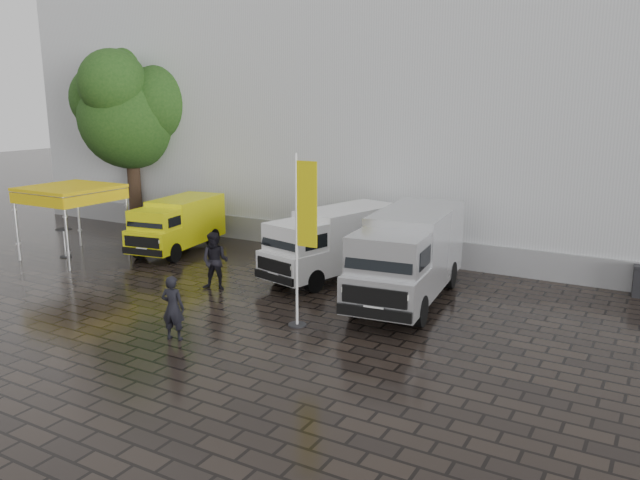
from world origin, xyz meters
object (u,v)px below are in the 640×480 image
at_px(cocktail_table, 65,243).
at_px(person_front, 173,308).
at_px(van_white, 333,244).
at_px(canopy_tent, 69,191).
at_px(flagpole, 302,233).
at_px(van_yellow, 177,226).
at_px(person_tent, 215,261).
at_px(van_silver, 408,258).

relative_size(cocktail_table, person_front, 0.66).
bearing_deg(cocktail_table, van_white, 14.92).
xyz_separation_m(van_white, person_front, (-0.75, -7.12, -0.32)).
height_order(canopy_tent, flagpole, flagpole).
xyz_separation_m(van_white, flagpole, (1.65, -4.69, 1.43)).
bearing_deg(cocktail_table, person_front, -24.21).
height_order(van_yellow, person_front, van_yellow).
xyz_separation_m(canopy_tent, flagpole, (11.71, -2.05, -0.01)).
bearing_deg(van_yellow, person_tent, -44.00).
height_order(van_white, flagpole, flagpole).
xyz_separation_m(van_yellow, van_white, (7.16, -0.07, 0.11)).
bearing_deg(person_front, flagpole, -149.73).
xyz_separation_m(person_front, person_tent, (-1.84, 3.95, 0.09)).
xyz_separation_m(van_yellow, person_front, (6.41, -7.19, -0.21)).
distance_m(van_yellow, person_tent, 5.61).
height_order(van_white, person_tent, van_white).
xyz_separation_m(flagpole, person_tent, (-4.24, 1.52, -1.66)).
xyz_separation_m(van_white, canopy_tent, (-10.06, -2.64, 1.44)).
relative_size(canopy_tent, person_front, 1.79).
relative_size(van_silver, person_front, 3.67).
bearing_deg(person_tent, van_white, 31.00).
bearing_deg(van_silver, flagpole, -120.90).
xyz_separation_m(cocktail_table, person_tent, (7.83, -0.39, 0.38)).
height_order(van_silver, person_front, van_silver).
xyz_separation_m(canopy_tent, person_tent, (7.47, -0.53, -1.67)).
bearing_deg(cocktail_table, van_yellow, 41.21).
bearing_deg(flagpole, van_silver, 65.36).
xyz_separation_m(van_silver, flagpole, (-1.60, -3.50, 1.25)).
xyz_separation_m(van_yellow, cocktail_table, (-3.25, -2.85, -0.50)).
xyz_separation_m(cocktail_table, person_front, (9.67, -4.35, 0.29)).
height_order(cocktail_table, person_tent, person_tent).
height_order(van_silver, canopy_tent, canopy_tent).
bearing_deg(person_tent, van_yellow, 124.89).
xyz_separation_m(van_white, van_silver, (3.26, -1.19, 0.18)).
height_order(person_front, person_tent, person_tent).
relative_size(van_yellow, van_white, 0.85).
bearing_deg(van_yellow, van_white, -9.27).
bearing_deg(cocktail_table, person_tent, -2.88).
xyz_separation_m(van_yellow, person_tent, (4.58, -3.24, -0.12)).
relative_size(canopy_tent, cocktail_table, 2.71).
relative_size(flagpole, person_front, 2.76).
relative_size(van_yellow, person_front, 2.70).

